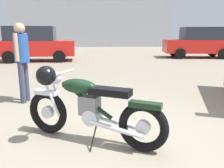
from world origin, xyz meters
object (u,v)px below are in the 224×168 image
at_px(vintage_motorcycle, 87,107).
at_px(dark_sedan_left, 35,43).
at_px(red_hatchback_near, 199,42).
at_px(bystander, 22,55).

xyz_separation_m(vintage_motorcycle, dark_sedan_left, (-3.56, 9.09, 0.43)).
bearing_deg(red_hatchback_near, bystander, 54.56).
height_order(bystander, dark_sedan_left, dark_sedan_left).
xyz_separation_m(vintage_motorcycle, bystander, (-1.51, 1.84, 0.53)).
bearing_deg(bystander, red_hatchback_near, 57.67).
bearing_deg(dark_sedan_left, red_hatchback_near, 2.41).
bearing_deg(bystander, dark_sedan_left, 112.63).
height_order(vintage_motorcycle, dark_sedan_left, dark_sedan_left).
relative_size(dark_sedan_left, red_hatchback_near, 1.02).
bearing_deg(vintage_motorcycle, bystander, -27.47).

